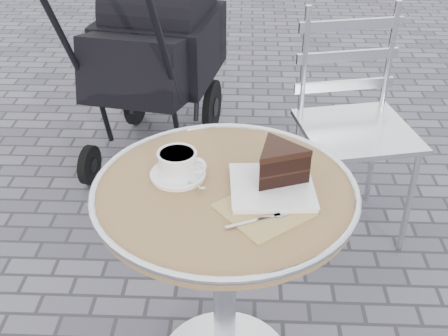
{
  "coord_description": "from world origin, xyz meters",
  "views": [
    {
      "loc": [
        0.05,
        -1.23,
        1.58
      ],
      "look_at": [
        -0.0,
        0.02,
        0.78
      ],
      "focal_mm": 45.0,
      "sensor_mm": 36.0,
      "label": 1
    }
  ],
  "objects_px": {
    "cake_plate_set": "(277,169)",
    "baby_stroller": "(155,61)",
    "bistro_chair": "(351,98)",
    "cafe_table": "(225,236)",
    "cappuccino_set": "(178,166)"
  },
  "relations": [
    {
      "from": "cake_plate_set",
      "to": "bistro_chair",
      "type": "bearing_deg",
      "value": 64.45
    },
    {
      "from": "bistro_chair",
      "to": "baby_stroller",
      "type": "distance_m",
      "value": 1.06
    },
    {
      "from": "cake_plate_set",
      "to": "baby_stroller",
      "type": "distance_m",
      "value": 1.55
    },
    {
      "from": "cafe_table",
      "to": "cappuccino_set",
      "type": "bearing_deg",
      "value": 158.71
    },
    {
      "from": "cappuccino_set",
      "to": "baby_stroller",
      "type": "xyz_separation_m",
      "value": [
        -0.28,
        1.39,
        -0.25
      ]
    },
    {
      "from": "cake_plate_set",
      "to": "bistro_chair",
      "type": "relative_size",
      "value": 0.37
    },
    {
      "from": "cappuccino_set",
      "to": "cake_plate_set",
      "type": "xyz_separation_m",
      "value": [
        0.27,
        -0.03,
        0.02
      ]
    },
    {
      "from": "bistro_chair",
      "to": "cake_plate_set",
      "type": "bearing_deg",
      "value": -124.32
    },
    {
      "from": "cake_plate_set",
      "to": "bistro_chair",
      "type": "height_order",
      "value": "bistro_chair"
    },
    {
      "from": "cappuccino_set",
      "to": "bistro_chair",
      "type": "distance_m",
      "value": 1.03
    },
    {
      "from": "baby_stroller",
      "to": "cappuccino_set",
      "type": "bearing_deg",
      "value": -67.62
    },
    {
      "from": "cappuccino_set",
      "to": "bistro_chair",
      "type": "relative_size",
      "value": 0.16
    },
    {
      "from": "baby_stroller",
      "to": "cake_plate_set",
      "type": "bearing_deg",
      "value": -58.02
    },
    {
      "from": "bistro_chair",
      "to": "cafe_table",
      "type": "bearing_deg",
      "value": -131.4
    },
    {
      "from": "cafe_table",
      "to": "cappuccino_set",
      "type": "distance_m",
      "value": 0.24
    }
  ]
}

